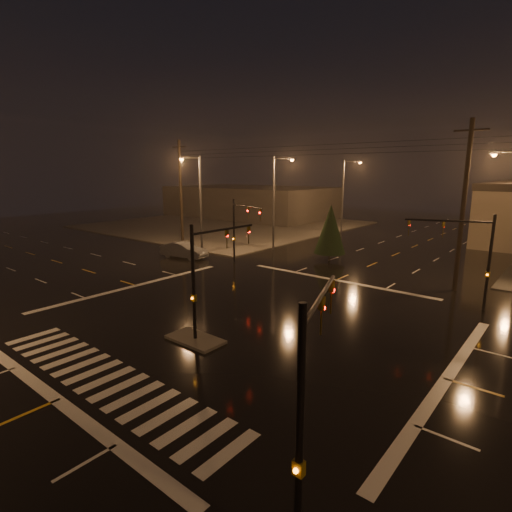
% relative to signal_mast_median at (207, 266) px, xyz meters
% --- Properties ---
extents(ground, '(140.00, 140.00, 0.00)m').
position_rel_signal_mast_median_xyz_m(ground, '(-0.00, 3.07, -3.75)').
color(ground, black).
rests_on(ground, ground).
extents(sidewalk_nw, '(36.00, 36.00, 0.12)m').
position_rel_signal_mast_median_xyz_m(sidewalk_nw, '(-30.00, 33.07, -3.69)').
color(sidewalk_nw, '#4A4742').
rests_on(sidewalk_nw, ground).
extents(median_island, '(3.00, 1.60, 0.15)m').
position_rel_signal_mast_median_xyz_m(median_island, '(-0.00, -0.93, -3.68)').
color(median_island, '#4A4742').
rests_on(median_island, ground).
extents(crosswalk, '(15.00, 2.60, 0.01)m').
position_rel_signal_mast_median_xyz_m(crosswalk, '(-0.00, -5.93, -3.75)').
color(crosswalk, beige).
rests_on(crosswalk, ground).
extents(stop_bar_near, '(16.00, 0.50, 0.01)m').
position_rel_signal_mast_median_xyz_m(stop_bar_near, '(-0.00, -7.93, -3.75)').
color(stop_bar_near, beige).
rests_on(stop_bar_near, ground).
extents(stop_bar_far, '(16.00, 0.50, 0.01)m').
position_rel_signal_mast_median_xyz_m(stop_bar_far, '(-0.00, 14.07, -3.75)').
color(stop_bar_far, beige).
rests_on(stop_bar_far, ground).
extents(commercial_block, '(30.00, 18.00, 5.60)m').
position_rel_signal_mast_median_xyz_m(commercial_block, '(-35.00, 45.07, -0.95)').
color(commercial_block, '#3F3A37').
rests_on(commercial_block, ground).
extents(signal_mast_median, '(0.25, 4.59, 6.00)m').
position_rel_signal_mast_median_xyz_m(signal_mast_median, '(0.00, 0.00, 0.00)').
color(signal_mast_median, black).
rests_on(signal_mast_median, ground).
extents(signal_mast_ne, '(4.84, 1.86, 6.00)m').
position_rel_signal_mast_median_xyz_m(signal_mast_ne, '(9.50, 13.21, 0.04)').
color(signal_mast_ne, black).
rests_on(signal_mast_ne, ground).
extents(signal_mast_nw, '(4.84, 1.86, 6.00)m').
position_rel_signal_mast_median_xyz_m(signal_mast_nw, '(-9.50, 13.21, 0.04)').
color(signal_mast_nw, black).
rests_on(signal_mast_nw, ground).
extents(signal_mast_se, '(1.55, 3.87, 6.00)m').
position_rel_signal_mast_median_xyz_m(signal_mast_se, '(10.23, -6.68, -0.04)').
color(signal_mast_se, black).
rests_on(signal_mast_se, ground).
extents(streetlight_1, '(2.77, 0.32, 10.00)m').
position_rel_signal_mast_median_xyz_m(streetlight_1, '(-11.18, 21.07, 2.05)').
color(streetlight_1, '#38383A').
rests_on(streetlight_1, ground).
extents(streetlight_2, '(2.77, 0.32, 10.00)m').
position_rel_signal_mast_median_xyz_m(streetlight_2, '(-11.18, 37.07, 2.05)').
color(streetlight_2, '#38383A').
rests_on(streetlight_2, ground).
extents(streetlight_5, '(0.32, 2.77, 10.00)m').
position_rel_signal_mast_median_xyz_m(streetlight_5, '(-16.00, 14.26, 2.05)').
color(streetlight_5, '#38383A').
rests_on(streetlight_5, ground).
extents(utility_pole_0, '(2.20, 0.32, 12.00)m').
position_rel_signal_mast_median_xyz_m(utility_pole_0, '(-22.00, 17.07, 2.38)').
color(utility_pole_0, black).
rests_on(utility_pole_0, ground).
extents(utility_pole_1, '(2.20, 0.32, 12.00)m').
position_rel_signal_mast_median_xyz_m(utility_pole_1, '(8.00, 17.07, 2.38)').
color(utility_pole_1, black).
rests_on(utility_pole_1, ground).
extents(conifer_3, '(3.02, 3.02, 5.42)m').
position_rel_signal_mast_median_xyz_m(conifer_3, '(-4.02, 20.20, -0.69)').
color(conifer_3, black).
rests_on(conifer_3, ground).
extents(car_crossing, '(5.10, 2.64, 1.60)m').
position_rel_signal_mast_median_xyz_m(car_crossing, '(-15.76, 11.90, -2.95)').
color(car_crossing, slate).
rests_on(car_crossing, ground).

